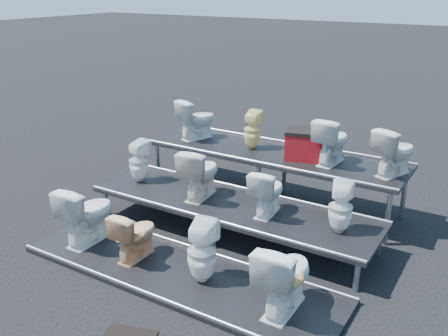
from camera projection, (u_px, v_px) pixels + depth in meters
The scene contains 17 objects.
ground at pixel (231, 233), 7.22m from camera, with size 80.00×80.00×0.00m, color black.
tier_front at pixel (178, 273), 6.17m from camera, with size 4.20×1.20×0.06m, color black.
tier_mid at pixel (231, 219), 7.14m from camera, with size 4.20×1.20×0.46m, color black.
tier_back at pixel (272, 177), 8.11m from camera, with size 4.20×1.20×0.86m, color black.
toilet_0 at pixel (87, 213), 6.75m from camera, with size 0.46×0.81×0.83m, color white.
toilet_1 at pixel (135, 234), 6.37m from camera, with size 0.37×0.65×0.66m, color #E8B17F.
toilet_2 at pixel (202, 252), 5.85m from camera, with size 0.35×0.36×0.77m, color white.
toilet_3 at pixel (284, 276), 5.32m from camera, with size 0.46×0.81×0.83m, color white.
toilet_4 at pixel (139, 161), 7.76m from camera, with size 0.30×0.31×0.67m, color white.
toilet_5 at pixel (200, 172), 7.19m from camera, with size 0.42×0.73×0.75m, color silver.
toilet_6 at pixel (268, 191), 6.67m from camera, with size 0.36×0.63×0.65m, color white.
toilet_7 at pixel (341, 207), 6.18m from camera, with size 0.30×0.31×0.67m, color white.
toilet_8 at pixel (197, 119), 8.55m from camera, with size 0.38×0.67×0.69m, color white.
toilet_9 at pixel (252, 130), 8.03m from camera, with size 0.28×0.29×0.63m, color #F1E99A.
toilet_10 at pixel (332, 140), 7.37m from camera, with size 0.39×0.69×0.70m, color white.
toilet_11 at pixel (395, 151), 6.93m from camera, with size 0.38×0.67×0.68m, color silver.
red_crate at pixel (305, 146), 7.62m from camera, with size 0.56×0.45×0.40m, color maroon.
Camera 1 is at (3.26, -5.54, 3.42)m, focal length 40.00 mm.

